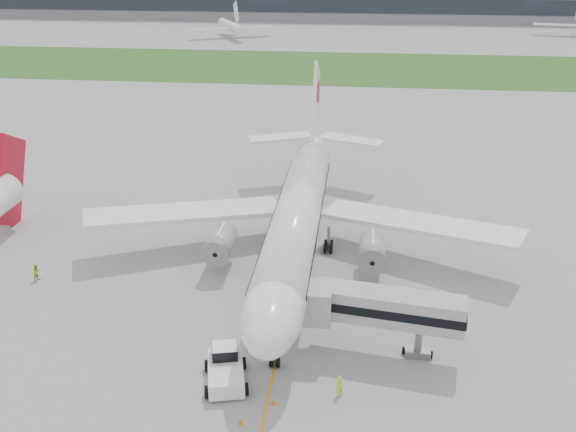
# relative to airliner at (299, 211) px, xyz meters

# --- Properties ---
(ground) EXTENTS (600.00, 600.00, 0.00)m
(ground) POSITION_rel_airliner_xyz_m (0.00, -4.87, -5.66)
(ground) COLOR #969698
(ground) RESTS_ON ground
(apron_markings) EXTENTS (70.00, 70.00, 0.04)m
(apron_markings) POSITION_rel_airliner_xyz_m (0.00, -9.87, -5.66)
(apron_markings) COLOR orange
(apron_markings) RESTS_ON ground
(grass_strip) EXTENTS (600.00, 50.00, 0.02)m
(grass_strip) POSITION_rel_airliner_xyz_m (0.00, 115.13, -5.65)
(grass_strip) COLOR #2B5A21
(grass_strip) RESTS_ON ground
(terminal_building) EXTENTS (320.00, 22.30, 14.00)m
(terminal_building) POSITION_rel_airliner_xyz_m (0.00, 225.00, 1.34)
(terminal_building) COLOR slate
(terminal_building) RESTS_ON ground
(control_tower) EXTENTS (12.00, 12.00, 56.00)m
(control_tower) POSITION_rel_airliner_xyz_m (-90.00, 227.13, -5.66)
(control_tower) COLOR slate
(control_tower) RESTS_ON ground
(airliner) EXTENTS (48.13, 53.95, 17.88)m
(airliner) POSITION_rel_airliner_xyz_m (0.00, 0.00, 0.00)
(airliner) COLOR white
(airliner) RESTS_ON ground
(pushback_tug) EXTENTS (4.32, 5.53, 2.56)m
(pushback_tug) POSITION_rel_airliner_xyz_m (-3.69, -22.02, -4.48)
(pushback_tug) COLOR white
(pushback_tug) RESTS_ON ground
(jet_bridge) EXTENTS (13.53, 4.65, 6.17)m
(jet_bridge) POSITION_rel_airliner_xyz_m (8.38, -17.02, -1.09)
(jet_bridge) COLOR #B2B2B5
(jet_bridge) RESTS_ON ground
(safety_cone_left) EXTENTS (0.36, 0.36, 0.50)m
(safety_cone_left) POSITION_rel_airliner_xyz_m (-1.59, -27.01, -5.41)
(safety_cone_left) COLOR orange
(safety_cone_left) RESTS_ON ground
(safety_cone_right) EXTENTS (0.35, 0.35, 0.49)m
(safety_cone_right) POSITION_rel_airliner_xyz_m (0.50, -24.58, -5.42)
(safety_cone_right) COLOR orange
(safety_cone_right) RESTS_ON ground
(ground_crew_near) EXTENTS (0.78, 0.76, 1.81)m
(ground_crew_near) POSITION_rel_airliner_xyz_m (5.48, -22.91, -4.76)
(ground_crew_near) COLOR #C4E726
(ground_crew_near) RESTS_ON ground
(ground_crew_far) EXTENTS (1.00, 1.12, 1.92)m
(ground_crew_far) POSITION_rel_airliner_xyz_m (-26.45, -8.24, -4.70)
(ground_crew_far) COLOR #88C621
(ground_crew_far) RESTS_ON ground
(distant_aircraft_left) EXTENTS (38.03, 36.45, 11.30)m
(distant_aircraft_left) POSITION_rel_airliner_xyz_m (-40.62, 167.12, -5.66)
(distant_aircraft_left) COLOR white
(distant_aircraft_left) RESTS_ON ground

